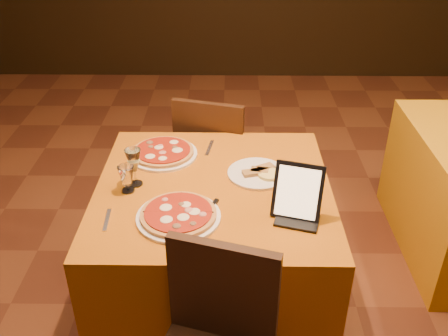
{
  "coord_description": "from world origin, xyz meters",
  "views": [
    {
      "loc": [
        -0.31,
        -1.93,
        2.03
      ],
      "look_at": [
        -0.34,
        0.02,
        0.86
      ],
      "focal_mm": 40.0,
      "sensor_mm": 36.0,
      "label": 1
    }
  ],
  "objects_px": {
    "tablet": "(298,192)",
    "main_table": "(214,247)",
    "pizza_near": "(178,215)",
    "wine_glass": "(134,167)",
    "pizza_far": "(163,153)",
    "chair_main_far": "(218,157)",
    "water_glass": "(127,179)"
  },
  "relations": [
    {
      "from": "pizza_far",
      "to": "main_table",
      "type": "bearing_deg",
      "value": -46.52
    },
    {
      "from": "pizza_far",
      "to": "wine_glass",
      "type": "xyz_separation_m",
      "value": [
        -0.1,
        -0.28,
        0.08
      ]
    },
    {
      "from": "chair_main_far",
      "to": "pizza_far",
      "type": "height_order",
      "value": "chair_main_far"
    },
    {
      "from": "chair_main_far",
      "to": "water_glass",
      "type": "relative_size",
      "value": 7.0
    },
    {
      "from": "wine_glass",
      "to": "pizza_far",
      "type": "bearing_deg",
      "value": 71.0
    },
    {
      "from": "pizza_far",
      "to": "chair_main_far",
      "type": "bearing_deg",
      "value": 61.46
    },
    {
      "from": "pizza_near",
      "to": "wine_glass",
      "type": "height_order",
      "value": "wine_glass"
    },
    {
      "from": "water_glass",
      "to": "pizza_near",
      "type": "bearing_deg",
      "value": -39.34
    },
    {
      "from": "tablet",
      "to": "wine_glass",
      "type": "bearing_deg",
      "value": 178.59
    },
    {
      "from": "main_table",
      "to": "water_glass",
      "type": "relative_size",
      "value": 8.46
    },
    {
      "from": "chair_main_far",
      "to": "pizza_near",
      "type": "distance_m",
      "value": 1.09
    },
    {
      "from": "pizza_near",
      "to": "wine_glass",
      "type": "bearing_deg",
      "value": 130.55
    },
    {
      "from": "wine_glass",
      "to": "pizza_near",
      "type": "bearing_deg",
      "value": -49.45
    },
    {
      "from": "main_table",
      "to": "water_glass",
      "type": "xyz_separation_m",
      "value": [
        -0.39,
        -0.05,
        0.44
      ]
    },
    {
      "from": "pizza_near",
      "to": "wine_glass",
      "type": "xyz_separation_m",
      "value": [
        -0.23,
        0.26,
        0.08
      ]
    },
    {
      "from": "pizza_near",
      "to": "pizza_far",
      "type": "relative_size",
      "value": 1.02
    },
    {
      "from": "main_table",
      "to": "chair_main_far",
      "type": "relative_size",
      "value": 1.21
    },
    {
      "from": "pizza_near",
      "to": "tablet",
      "type": "relative_size",
      "value": 1.48
    },
    {
      "from": "main_table",
      "to": "wine_glass",
      "type": "distance_m",
      "value": 0.6
    },
    {
      "from": "chair_main_far",
      "to": "water_glass",
      "type": "bearing_deg",
      "value": 80.01
    },
    {
      "from": "pizza_far",
      "to": "wine_glass",
      "type": "bearing_deg",
      "value": -109.0
    },
    {
      "from": "tablet",
      "to": "main_table",
      "type": "bearing_deg",
      "value": 164.49
    },
    {
      "from": "wine_glass",
      "to": "tablet",
      "type": "bearing_deg",
      "value": -17.66
    },
    {
      "from": "main_table",
      "to": "chair_main_far",
      "type": "bearing_deg",
      "value": 90.0
    },
    {
      "from": "chair_main_far",
      "to": "wine_glass",
      "type": "bearing_deg",
      "value": 80.03
    },
    {
      "from": "chair_main_far",
      "to": "main_table",
      "type": "bearing_deg",
      "value": 105.32
    },
    {
      "from": "main_table",
      "to": "tablet",
      "type": "height_order",
      "value": "tablet"
    },
    {
      "from": "main_table",
      "to": "chair_main_far",
      "type": "height_order",
      "value": "chair_main_far"
    },
    {
      "from": "pizza_near",
      "to": "tablet",
      "type": "xyz_separation_m",
      "value": [
        0.5,
        0.03,
        0.1
      ]
    },
    {
      "from": "pizza_near",
      "to": "water_glass",
      "type": "relative_size",
      "value": 2.78
    },
    {
      "from": "water_glass",
      "to": "main_table",
      "type": "bearing_deg",
      "value": 7.07
    },
    {
      "from": "main_table",
      "to": "pizza_far",
      "type": "height_order",
      "value": "pizza_far"
    }
  ]
}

